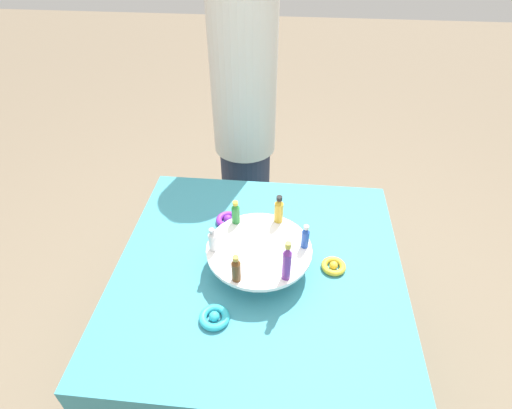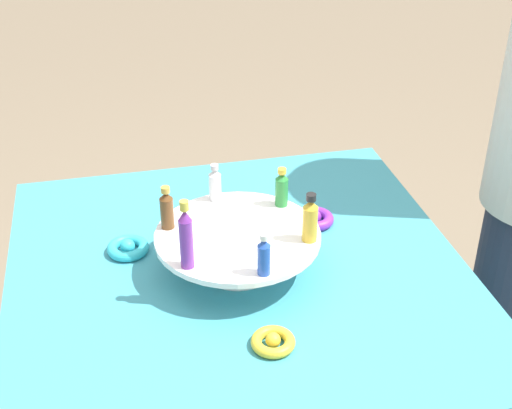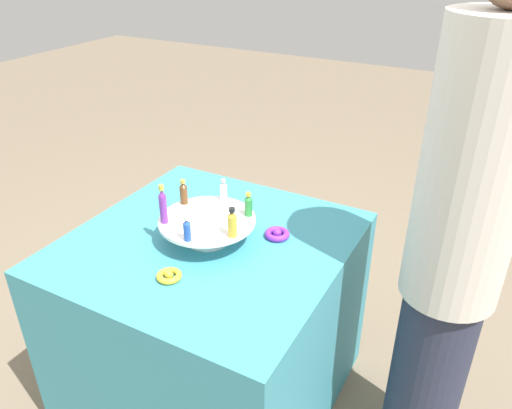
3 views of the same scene
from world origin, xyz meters
name	(u,v)px [view 1 (image 1 of 3)]	position (x,y,z in m)	size (l,w,h in m)	color
ground_plane	(258,378)	(0.00, 0.00, 0.00)	(12.00, 12.00, 0.00)	#756651
party_table	(259,330)	(0.00, 0.00, 0.37)	(0.94, 0.94, 0.75)	teal
display_stand	(259,253)	(0.00, 0.00, 0.81)	(0.34, 0.34, 0.09)	white
bottle_purple	(287,262)	(-0.11, -0.09, 0.90)	(0.03, 0.03, 0.14)	#702D93
bottle_blue	(305,237)	(0.02, -0.14, 0.87)	(0.02, 0.02, 0.09)	#234CAD
bottle_gold	(279,210)	(0.13, -0.05, 0.88)	(0.03, 0.03, 0.10)	gold
bottle_green	(236,213)	(0.11, 0.09, 0.87)	(0.03, 0.03, 0.09)	#288438
bottle_clear	(213,240)	(-0.02, 0.14, 0.87)	(0.03, 0.03, 0.08)	silver
bottle_brown	(236,269)	(-0.13, 0.05, 0.88)	(0.03, 0.03, 0.09)	brown
ribbon_bow_teal	(214,317)	(-0.22, 0.11, 0.76)	(0.09, 0.09, 0.03)	#2DB7CC
ribbon_bow_gold	(333,266)	(0.01, -0.24, 0.76)	(0.08, 0.08, 0.03)	gold
ribbon_bow_purple	(228,220)	(0.20, 0.13, 0.76)	(0.09, 0.09, 0.03)	purple
person_figure	(244,120)	(0.79, 0.14, 0.86)	(0.29, 0.29, 1.71)	#282D42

